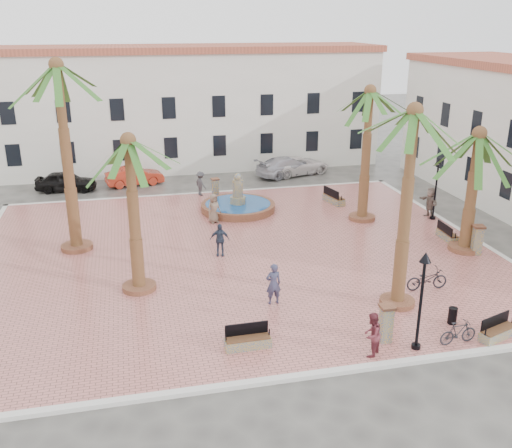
% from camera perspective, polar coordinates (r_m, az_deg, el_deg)
% --- Properties ---
extents(ground, '(120.00, 120.00, 0.00)m').
position_cam_1_polar(ground, '(29.34, -1.91, -3.09)').
color(ground, '#56544F').
rests_on(ground, ground).
extents(plaza, '(26.00, 22.00, 0.15)m').
position_cam_1_polar(plaza, '(29.31, -1.91, -2.95)').
color(plaza, '#CB736B').
rests_on(plaza, ground).
extents(kerb_n, '(26.30, 0.30, 0.16)m').
position_cam_1_polar(kerb_n, '(39.55, -4.97, 3.08)').
color(kerb_n, silver).
rests_on(kerb_n, ground).
extents(kerb_s, '(26.30, 0.30, 0.16)m').
position_cam_1_polar(kerb_s, '(19.89, 4.40, -14.97)').
color(kerb_s, silver).
rests_on(kerb_s, ground).
extents(kerb_e, '(0.30, 22.30, 0.16)m').
position_cam_1_polar(kerb_e, '(34.05, 20.10, -0.88)').
color(kerb_e, silver).
rests_on(kerb_e, ground).
extents(building_north, '(30.40, 7.40, 9.50)m').
position_cam_1_polar(building_north, '(47.29, -6.72, 11.59)').
color(building_north, white).
rests_on(building_north, ground).
extents(fountain, '(4.61, 4.61, 2.38)m').
position_cam_1_polar(fountain, '(35.56, -1.81, 1.88)').
color(fountain, brown).
rests_on(fountain, plaza).
extents(palm_nw, '(5.23, 5.23, 9.62)m').
position_cam_1_polar(palm_nw, '(29.14, -19.14, 12.97)').
color(palm_nw, brown).
rests_on(palm_nw, plaza).
extents(palm_sw, '(4.83, 4.83, 6.99)m').
position_cam_1_polar(palm_sw, '(23.95, -12.53, 6.33)').
color(palm_sw, brown).
rests_on(palm_sw, plaza).
extents(palm_s, '(4.74, 4.74, 8.38)m').
position_cam_1_polar(palm_s, '(22.53, 15.42, 8.77)').
color(palm_s, brown).
rests_on(palm_s, plaza).
extents(palm_e, '(5.39, 5.39, 6.43)m').
position_cam_1_polar(palm_e, '(29.98, 21.26, 6.87)').
color(palm_e, brown).
rests_on(palm_e, plaza).
extents(palm_ne, '(5.07, 5.07, 7.89)m').
position_cam_1_polar(palm_ne, '(33.06, 11.26, 11.50)').
color(palm_ne, brown).
rests_on(palm_ne, plaza).
extents(bench_s, '(1.70, 0.54, 0.90)m').
position_cam_1_polar(bench_s, '(21.09, -0.83, -11.65)').
color(bench_s, '#7D755B').
rests_on(bench_s, plaza).
extents(bench_se, '(1.72, 1.01, 0.87)m').
position_cam_1_polar(bench_se, '(23.47, 23.02, -9.92)').
color(bench_se, '#7D755B').
rests_on(bench_se, plaza).
extents(bench_e, '(0.61, 1.74, 0.91)m').
position_cam_1_polar(bench_e, '(32.51, 18.58, -1.06)').
color(bench_e, '#7D755B').
rests_on(bench_e, plaza).
extents(bench_ne, '(0.96, 1.95, 0.99)m').
position_cam_1_polar(bench_ne, '(37.35, 7.76, 2.52)').
color(bench_ne, '#7D755B').
rests_on(bench_ne, plaza).
extents(lamppost_s, '(0.41, 0.41, 3.78)m').
position_cam_1_polar(lamppost_s, '(20.77, 16.33, -5.81)').
color(lamppost_s, black).
rests_on(lamppost_s, plaza).
extents(lamppost_e, '(0.41, 0.41, 3.75)m').
position_cam_1_polar(lamppost_e, '(34.96, 17.65, 4.42)').
color(lamppost_e, black).
rests_on(lamppost_e, plaza).
extents(bollard_se, '(0.55, 0.55, 1.47)m').
position_cam_1_polar(bollard_se, '(21.74, 12.88, -9.61)').
color(bollard_se, '#7D755B').
rests_on(bollard_se, plaza).
extents(bollard_n, '(0.56, 0.56, 1.40)m').
position_cam_1_polar(bollard_n, '(37.85, -4.09, 3.59)').
color(bollard_n, '#7D755B').
rests_on(bollard_n, plaza).
extents(bollard_e, '(0.66, 0.66, 1.54)m').
position_cam_1_polar(bollard_e, '(30.83, 21.25, -1.44)').
color(bollard_e, '#7D755B').
rests_on(bollard_e, plaza).
extents(litter_bin, '(0.34, 0.34, 0.67)m').
position_cam_1_polar(litter_bin, '(23.84, 19.05, -8.66)').
color(litter_bin, black).
rests_on(litter_bin, plaza).
extents(cyclist_a, '(0.69, 0.48, 1.81)m').
position_cam_1_polar(cyclist_a, '(23.80, 1.75, -6.00)').
color(cyclist_a, '#373855').
rests_on(cyclist_a, plaza).
extents(bicycle_a, '(1.90, 0.69, 0.99)m').
position_cam_1_polar(bicycle_a, '(26.25, 16.72, -5.30)').
color(bicycle_a, black).
rests_on(bicycle_a, plaza).
extents(cyclist_b, '(1.01, 1.01, 1.65)m').
position_cam_1_polar(cyclist_b, '(20.77, 11.50, -10.79)').
color(cyclist_b, maroon).
rests_on(cyclist_b, plaza).
extents(bicycle_b, '(1.54, 0.53, 0.91)m').
position_cam_1_polar(bicycle_b, '(22.47, 19.57, -10.19)').
color(bicycle_b, black).
rests_on(bicycle_b, plaza).
extents(pedestrian_fountain_a, '(1.00, 0.86, 1.73)m').
position_cam_1_polar(pedestrian_fountain_a, '(33.31, -4.25, 1.57)').
color(pedestrian_fountain_a, '#7A6452').
rests_on(pedestrian_fountain_a, plaza).
extents(pedestrian_fountain_b, '(1.05, 0.62, 1.69)m').
position_cam_1_polar(pedestrian_fountain_b, '(28.63, -3.66, -1.57)').
color(pedestrian_fountain_b, '#2B374C').
rests_on(pedestrian_fountain_b, plaza).
extents(pedestrian_north, '(1.00, 1.22, 1.65)m').
position_cam_1_polar(pedestrian_north, '(38.67, -5.55, 4.06)').
color(pedestrian_north, '#414145').
rests_on(pedestrian_north, plaza).
extents(pedestrian_east, '(0.64, 1.75, 1.86)m').
position_cam_1_polar(pedestrian_east, '(35.69, 17.01, 2.09)').
color(pedestrian_east, '#776459').
rests_on(pedestrian_east, plaza).
extents(car_black, '(4.31, 2.18, 1.41)m').
position_cam_1_polar(car_black, '(42.20, -18.46, 4.07)').
color(car_black, black).
rests_on(car_black, ground).
extents(car_red, '(4.32, 2.19, 1.36)m').
position_cam_1_polar(car_red, '(42.43, -12.05, 4.72)').
color(car_red, '#B22E1B').
rests_on(car_red, ground).
extents(car_silver, '(5.50, 3.65, 1.48)m').
position_cam_1_polar(car_silver, '(44.10, 3.17, 5.77)').
color(car_silver, silver).
rests_on(car_silver, ground).
extents(car_white, '(5.35, 3.53, 1.37)m').
position_cam_1_polar(car_white, '(44.76, 4.26, 5.88)').
color(car_white, white).
rests_on(car_white, ground).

